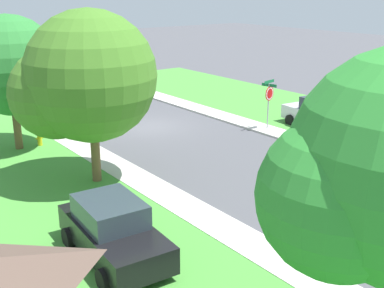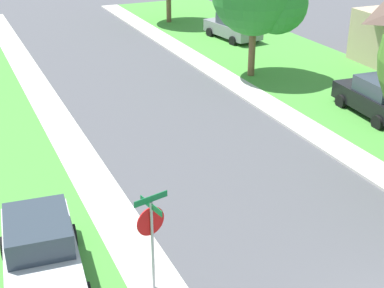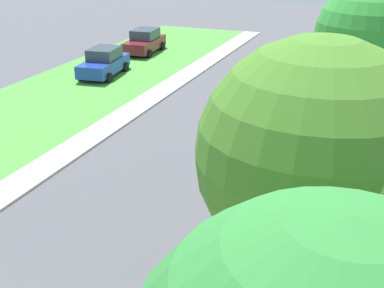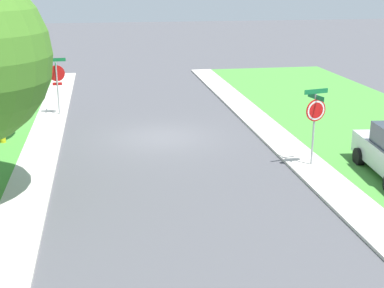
{
  "view_description": "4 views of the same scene",
  "coord_description": "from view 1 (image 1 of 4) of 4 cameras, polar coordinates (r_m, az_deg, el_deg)",
  "views": [
    {
      "loc": [
        14.12,
        22.75,
        7.5
      ],
      "look_at": [
        2.65,
        7.49,
        1.4
      ],
      "focal_mm": 46.06,
      "sensor_mm": 36.0,
      "label": 1
    },
    {
      "loc": [
        -8.5,
        -6.04,
        9.31
      ],
      "look_at": [
        -1.53,
        9.31,
        1.4
      ],
      "focal_mm": 51.69,
      "sensor_mm": 36.0,
      "label": 2
    },
    {
      "loc": [
        7.41,
        -4.44,
        8.73
      ],
      "look_at": [
        0.96,
        11.68,
        1.4
      ],
      "focal_mm": 48.58,
      "sensor_mm": 36.0,
      "label": 3
    },
    {
      "loc": [
        2.3,
        21.14,
        6.35
      ],
      "look_at": [
        -0.37,
        5.51,
        1.4
      ],
      "focal_mm": 50.11,
      "sensor_mm": 36.0,
      "label": 4
    }
  ],
  "objects": [
    {
      "name": "sidewalk_east",
      "position": [
        16.12,
        3.88,
        -9.85
      ],
      "size": [
        1.4,
        56.0,
        0.1
      ],
      "primitive_type": "cube",
      "color": "beige",
      "rests_on": "ground"
    },
    {
      "name": "tree_across_left",
      "position": [
        24.38,
        -20.98,
        8.14
      ],
      "size": [
        4.95,
        4.61,
        6.39
      ],
      "color": "brown",
      "rests_on": "ground"
    },
    {
      "name": "stop_sign_near_corner",
      "position": [
        29.44,
        -16.93,
        5.94
      ],
      "size": [
        0.92,
        0.92,
        2.77
      ],
      "color": "#9E9EA3",
      "rests_on": "ground"
    },
    {
      "name": "fire_hydrant",
      "position": [
        25.21,
        -17.23,
        0.63
      ],
      "size": [
        0.38,
        0.22,
        0.83
      ],
      "color": "gold",
      "rests_on": "ground"
    },
    {
      "name": "tree_sidewalk_mid",
      "position": [
        19.18,
        -12.65,
        7.16
      ],
      "size": [
        5.42,
        5.04,
        6.81
      ],
      "color": "brown",
      "rests_on": "ground"
    },
    {
      "name": "car_silver_behind_trees",
      "position": [
        27.9,
        14.66,
        3.4
      ],
      "size": [
        2.37,
        4.46,
        1.76
      ],
      "color": "silver",
      "rests_on": "ground"
    },
    {
      "name": "stop_sign_far_corner",
      "position": [
        26.89,
        8.91,
        5.46
      ],
      "size": [
        0.9,
        0.9,
        2.77
      ],
      "color": "#9E9EA3",
      "rests_on": "ground"
    },
    {
      "name": "lawn_east",
      "position": [
        13.91,
        -11.51,
        -15.11
      ],
      "size": [
        8.0,
        56.0,
        0.08
      ],
      "primitive_type": "cube",
      "color": "#479338",
      "rests_on": "ground"
    },
    {
      "name": "ground_plane",
      "position": [
        27.81,
        -4.9,
        2.01
      ],
      "size": [
        120.0,
        120.0,
        0.0
      ],
      "primitive_type": "plane",
      "color": "#4C4C51"
    },
    {
      "name": "car_black_near_corner",
      "position": [
        14.43,
        -9.15,
        -9.86
      ],
      "size": [
        2.27,
        4.42,
        1.76
      ],
      "color": "black",
      "rests_on": "ground"
    }
  ]
}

